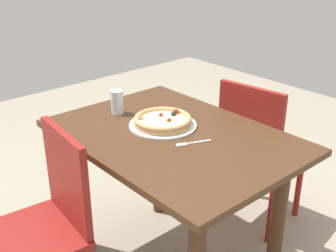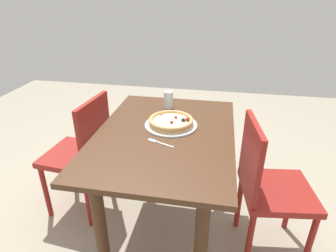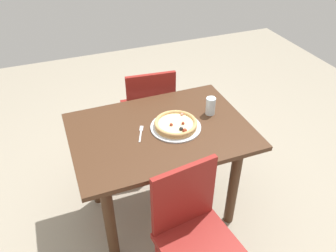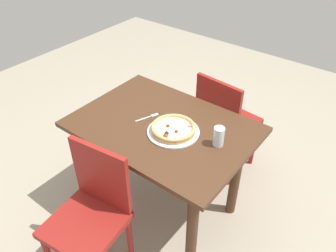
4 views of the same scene
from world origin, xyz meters
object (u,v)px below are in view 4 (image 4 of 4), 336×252
at_px(drinking_glass, 219,136).
at_px(fork, 149,117).
at_px(pizza, 173,128).
at_px(dining_table, 163,143).
at_px(chair_far, 224,121).
at_px(plate, 173,132).
at_px(chair_near, 92,212).

bearing_deg(drinking_glass, fork, -175.83).
distance_m(pizza, drinking_glass, 0.29).
xyz_separation_m(dining_table, drinking_glass, (0.37, 0.05, 0.21)).
bearing_deg(drinking_glass, dining_table, -172.79).
xyz_separation_m(dining_table, chair_far, (0.12, 0.62, -0.12)).
relative_size(dining_table, plate, 3.49).
distance_m(dining_table, chair_far, 0.64).
bearing_deg(chair_far, pizza, -86.23).
bearing_deg(fork, chair_near, -149.54).
height_order(chair_far, pizza, chair_far).
relative_size(fork, drinking_glass, 1.31).
height_order(plate, pizza, pizza).
bearing_deg(fork, dining_table, -72.86).
distance_m(plate, drinking_glass, 0.29).
bearing_deg(plate, pizza, -71.77).
xyz_separation_m(chair_near, plate, (0.13, 0.60, 0.28)).
xyz_separation_m(chair_far, plate, (-0.02, -0.64, 0.28)).
distance_m(plate, pizza, 0.03).
bearing_deg(dining_table, fork, 175.00).
xyz_separation_m(chair_far, pizza, (-0.02, -0.64, 0.30)).
height_order(dining_table, fork, fork).
relative_size(dining_table, fork, 7.11).
distance_m(chair_near, plate, 0.67).
bearing_deg(pizza, dining_table, 168.39).
bearing_deg(pizza, plate, 108.23).
bearing_deg(chair_far, plate, -86.26).
xyz_separation_m(dining_table, fork, (-0.13, 0.01, 0.15)).
height_order(chair_far, plate, chair_far).
bearing_deg(drinking_glass, plate, -166.48).
distance_m(plate, fork, 0.22).
bearing_deg(dining_table, drinking_glass, 7.21).
xyz_separation_m(plate, fork, (-0.22, 0.03, -0.00)).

